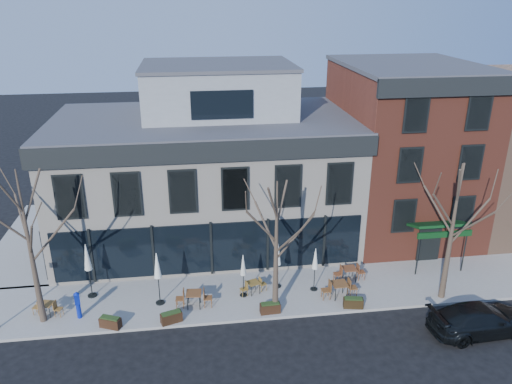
{
  "coord_description": "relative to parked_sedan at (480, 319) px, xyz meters",
  "views": [
    {
      "loc": [
        -0.87,
        -24.97,
        15.21
      ],
      "look_at": [
        2.82,
        2.0,
        4.32
      ],
      "focal_mm": 35.0,
      "sensor_mm": 36.0,
      "label": 1
    }
  ],
  "objects": [
    {
      "name": "cafe_set_5",
      "position": [
        -4.83,
        5.14,
        -0.09
      ],
      "size": [
        1.84,
        0.75,
        0.97
      ],
      "color": "brown",
      "rests_on": "sidewalk_front"
    },
    {
      "name": "parked_sedan",
      "position": [
        0.0,
        0.0,
        0.0
      ],
      "size": [
        5.18,
        2.42,
        1.46
      ],
      "primitive_type": "imported",
      "rotation": [
        0.0,
        0.0,
        1.65
      ],
      "color": "black",
      "rests_on": "ground"
    },
    {
      "name": "call_box",
      "position": [
        -19.21,
        3.59,
        0.21
      ],
      "size": [
        0.3,
        0.3,
        1.5
      ],
      "color": "#0D22A9",
      "rests_on": "sidewalk_front"
    },
    {
      "name": "cafe_set_0",
      "position": [
        -20.81,
        4.04,
        -0.16
      ],
      "size": [
        1.6,
        0.79,
        0.82
      ],
      "color": "brown",
      "rests_on": "sidewalk_front"
    },
    {
      "name": "umbrella_4",
      "position": [
        -7.02,
        4.48,
        1.2
      ],
      "size": [
        0.4,
        0.4,
        2.52
      ],
      "color": "black",
      "rests_on": "sidewalk_front"
    },
    {
      "name": "cafe_set_3",
      "position": [
        -10.33,
        4.6,
        -0.16
      ],
      "size": [
        1.57,
        0.88,
        0.81
      ],
      "color": "brown",
      "rests_on": "sidewalk_front"
    },
    {
      "name": "red_brick_building",
      "position": [
        0.57,
        11.77,
        4.91
      ],
      "size": [
        8.2,
        11.78,
        11.18
      ],
      "color": "brown",
      "rests_on": "ground"
    },
    {
      "name": "cafe_set_4",
      "position": [
        -5.87,
        3.59,
        -0.05
      ],
      "size": [
        1.99,
        0.83,
        1.04
      ],
      "color": "brown",
      "rests_on": "sidewalk_front"
    },
    {
      "name": "planter_2",
      "position": [
        -9.72,
        2.72,
        -0.3
      ],
      "size": [
        1.04,
        0.46,
        0.57
      ],
      "color": "black",
      "rests_on": "sidewalk_front"
    },
    {
      "name": "sidewalk_front",
      "position": [
        -9.18,
        4.64,
        -0.66
      ],
      "size": [
        33.5,
        4.7,
        0.15
      ],
      "primitive_type": "cube",
      "color": "gray",
      "rests_on": "ground"
    },
    {
      "name": "cafe_set_2",
      "position": [
        -13.52,
        3.77,
        -0.06
      ],
      "size": [
        1.95,
        0.83,
        1.01
      ],
      "color": "brown",
      "rests_on": "sidewalk_front"
    },
    {
      "name": "ground",
      "position": [
        -12.43,
        6.79,
        -0.73
      ],
      "size": [
        120.0,
        120.0,
        0.0
      ],
      "primitive_type": "plane",
      "color": "black",
      "rests_on": "ground"
    },
    {
      "name": "tree_right",
      "position": [
        -0.42,
        2.89,
        3.29
      ],
      "size": [
        3.72,
        3.77,
        7.48
      ],
      "color": "#382B21",
      "rests_on": "sidewalk_front"
    },
    {
      "name": "umbrella_3",
      "position": [
        -8.94,
        5.04,
        1.3
      ],
      "size": [
        0.43,
        0.43,
        2.67
      ],
      "color": "black",
      "rests_on": "sidewalk_front"
    },
    {
      "name": "planter_3",
      "position": [
        -5.42,
        2.59,
        -0.3
      ],
      "size": [
        1.06,
        0.58,
        0.56
      ],
      "color": "black",
      "rests_on": "sidewalk_front"
    },
    {
      "name": "planter_0",
      "position": [
        -17.57,
        2.59,
        -0.3
      ],
      "size": [
        1.11,
        0.79,
        0.58
      ],
      "color": "black",
      "rests_on": "sidewalk_front"
    },
    {
      "name": "tree_corner",
      "position": [
        -20.92,
        3.59,
        3.52
      ],
      "size": [
        3.93,
        3.98,
        7.92
      ],
      "color": "#382B21",
      "rests_on": "sidewalk_front"
    },
    {
      "name": "umbrella_0",
      "position": [
        -18.9,
        5.47,
        1.61
      ],
      "size": [
        0.5,
        0.5,
        3.1
      ],
      "color": "black",
      "rests_on": "sidewalk_front"
    },
    {
      "name": "corner_building",
      "position": [
        -12.36,
        11.86,
        3.99
      ],
      "size": [
        18.39,
        10.39,
        11.1
      ],
      "color": "silver",
      "rests_on": "ground"
    },
    {
      "name": "tree_mid",
      "position": [
        -9.42,
        2.89,
        3.06
      ],
      "size": [
        3.5,
        3.55,
        7.04
      ],
      "color": "#382B21",
      "rests_on": "sidewalk_front"
    },
    {
      "name": "planter_1",
      "position": [
        -14.65,
        2.59,
        -0.29
      ],
      "size": [
        1.12,
        0.73,
        0.58
      ],
      "color": "black",
      "rests_on": "sidewalk_front"
    },
    {
      "name": "umbrella_1",
      "position": [
        -15.28,
        4.3,
        1.51
      ],
      "size": [
        0.47,
        0.47,
        2.96
      ],
      "color": "black",
      "rests_on": "sidewalk_front"
    },
    {
      "name": "sidewalk_side",
      "position": [
        -23.68,
        12.79,
        -0.66
      ],
      "size": [
        4.5,
        12.0,
        0.15
      ],
      "primitive_type": "cube",
      "color": "gray",
      "rests_on": "ground"
    },
    {
      "name": "umbrella_2",
      "position": [
        -10.89,
        4.41,
        1.16
      ],
      "size": [
        0.39,
        0.39,
        2.47
      ],
      "color": "black",
      "rests_on": "sidewalk_front"
    }
  ]
}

